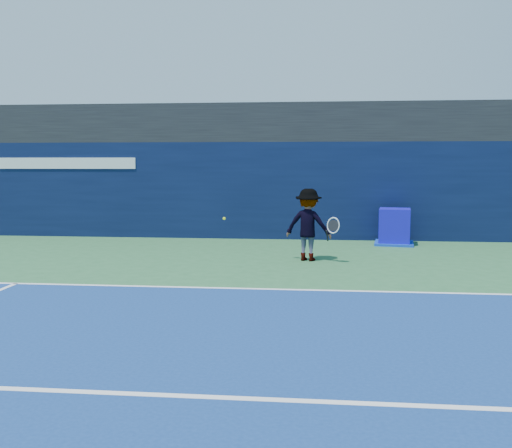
{
  "coord_description": "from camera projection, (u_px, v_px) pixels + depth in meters",
  "views": [
    {
      "loc": [
        0.82,
        -7.51,
        2.4
      ],
      "look_at": [
        -0.46,
        5.2,
        1.0
      ],
      "focal_mm": 40.0,
      "sensor_mm": 36.0,
      "label": 1
    }
  ],
  "objects": [
    {
      "name": "ground",
      "position": [
        251.0,
        338.0,
        7.77
      ],
      "size": [
        80.0,
        80.0,
        0.0
      ],
      "primitive_type": "plane",
      "color": "#2C6338",
      "rests_on": "ground"
    },
    {
      "name": "baseline",
      "position": [
        269.0,
        289.0,
        10.73
      ],
      "size": [
        24.0,
        0.1,
        0.01
      ],
      "primitive_type": "cube",
      "color": "white",
      "rests_on": "ground"
    },
    {
      "name": "service_line",
      "position": [
        230.0,
        398.0,
        5.79
      ],
      "size": [
        24.0,
        0.1,
        0.01
      ],
      "primitive_type": "cube",
      "color": "white",
      "rests_on": "ground"
    },
    {
      "name": "stadium_band",
      "position": [
        289.0,
        125.0,
        18.75
      ],
      "size": [
        36.0,
        3.0,
        1.2
      ],
      "primitive_type": "cube",
      "color": "black",
      "rests_on": "back_wall_assembly"
    },
    {
      "name": "back_wall_assembly",
      "position": [
        287.0,
        190.0,
        17.99
      ],
      "size": [
        36.0,
        1.03,
        3.0
      ],
      "color": "#091233",
      "rests_on": "ground"
    },
    {
      "name": "equipment_cart",
      "position": [
        394.0,
        228.0,
        16.56
      ],
      "size": [
        1.24,
        1.24,
        1.05
      ],
      "color": "#120CB4",
      "rests_on": "ground"
    },
    {
      "name": "tennis_player",
      "position": [
        308.0,
        225.0,
        13.82
      ],
      "size": [
        1.39,
        0.94,
        1.75
      ],
      "color": "white",
      "rests_on": "ground"
    },
    {
      "name": "tennis_ball",
      "position": [
        224.0,
        219.0,
        12.62
      ],
      "size": [
        0.06,
        0.06,
        0.06
      ],
      "color": "#CAE719",
      "rests_on": "ground"
    }
  ]
}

